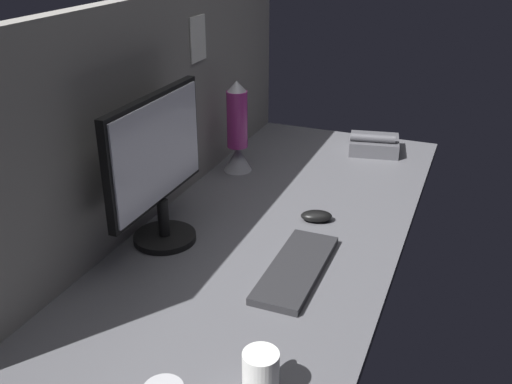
{
  "coord_description": "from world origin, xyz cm",
  "views": [
    {
      "loc": [
        -146.75,
        -54.35,
        83.75
      ],
      "look_at": [
        -8.63,
        0.0,
        14.0
      ],
      "focal_mm": 40.6,
      "sensor_mm": 36.0,
      "label": 1
    }
  ],
  "objects": [
    {
      "name": "ground_plane",
      "position": [
        0.0,
        0.0,
        -1.5
      ],
      "size": [
        180.0,
        80.0,
        3.0
      ],
      "primitive_type": "cube",
      "color": "#515156"
    },
    {
      "name": "cubicle_wall_back",
      "position": [
        0.02,
        37.5,
        32.57
      ],
      "size": [
        180.0,
        5.5,
        65.12
      ],
      "color": "gray",
      "rests_on": "ground_plane"
    },
    {
      "name": "monitor",
      "position": [
        -21.58,
        25.14,
        23.93
      ],
      "size": [
        44.81,
        18.0,
        42.84
      ],
      "color": "black",
      "rests_on": "ground_plane"
    },
    {
      "name": "keyboard",
      "position": [
        -23.3,
        -15.99,
        1.0
      ],
      "size": [
        37.01,
        13.04,
        2.0
      ],
      "primitive_type": "cube",
      "rotation": [
        0.0,
        0.0,
        0.0
      ],
      "color": "#262628",
      "rests_on": "ground_plane"
    },
    {
      "name": "mouse",
      "position": [
        6.05,
        -12.76,
        1.7
      ],
      "size": [
        8.53,
        10.93,
        3.4
      ],
      "primitive_type": "ellipsoid",
      "rotation": [
        0.0,
        0.0,
        0.35
      ],
      "color": "black",
      "rests_on": "ground_plane"
    },
    {
      "name": "mug_ceramic_white",
      "position": [
        -66.52,
        -23.09,
        4.81
      ],
      "size": [
        10.62,
        7.22,
        9.57
      ],
      "color": "white",
      "rests_on": "ground_plane"
    },
    {
      "name": "lava_lamp",
      "position": [
        33.85,
        25.7,
        14.08
      ],
      "size": [
        10.25,
        10.25,
        33.56
      ],
      "color": "#A5A5AD",
      "rests_on": "ground_plane"
    },
    {
      "name": "desk_phone",
      "position": [
        71.26,
        -17.09,
        3.19
      ],
      "size": [
        20.26,
        21.85,
        8.8
      ],
      "color": "#4C4C51",
      "rests_on": "ground_plane"
    }
  ]
}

